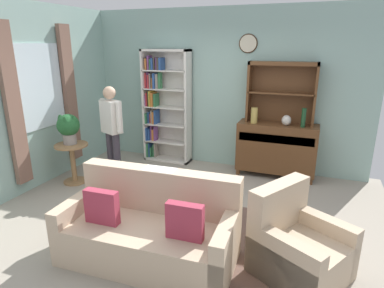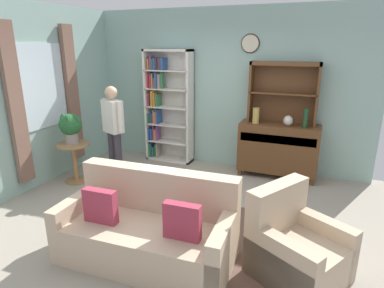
{
  "view_description": "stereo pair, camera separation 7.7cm",
  "coord_description": "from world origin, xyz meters",
  "px_view_note": "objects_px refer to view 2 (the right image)",
  "views": [
    {
      "loc": [
        1.53,
        -3.58,
        2.19
      ],
      "look_at": [
        0.1,
        0.2,
        0.95
      ],
      "focal_mm": 30.59,
      "sensor_mm": 36.0,
      "label": 1
    },
    {
      "loc": [
        1.6,
        -3.55,
        2.19
      ],
      "look_at": [
        0.1,
        0.2,
        0.95
      ],
      "focal_mm": 30.59,
      "sensor_mm": 36.0,
      "label": 2
    }
  ],
  "objects_px": {
    "sideboard": "(278,148)",
    "vase_tall": "(256,116)",
    "vase_round": "(288,121)",
    "book_stack": "(198,192)",
    "bottle_wine": "(305,118)",
    "armchair_floral": "(296,248)",
    "bookshelf": "(165,106)",
    "sideboard_hutch": "(284,84)",
    "potted_plant_large": "(70,126)",
    "person_reading": "(113,127)",
    "plant_stand": "(75,158)",
    "couch_floral": "(149,230)",
    "coffee_table": "(188,198)"
  },
  "relations": [
    {
      "from": "sideboard",
      "to": "vase_tall",
      "type": "bearing_deg",
      "value": -168.37
    },
    {
      "from": "vase_round",
      "to": "book_stack",
      "type": "relative_size",
      "value": 0.95
    },
    {
      "from": "bottle_wine",
      "to": "armchair_floral",
      "type": "relative_size",
      "value": 0.29
    },
    {
      "from": "bookshelf",
      "to": "vase_tall",
      "type": "bearing_deg",
      "value": -5.35
    },
    {
      "from": "bottle_wine",
      "to": "bookshelf",
      "type": "bearing_deg",
      "value": 176.09
    },
    {
      "from": "sideboard",
      "to": "sideboard_hutch",
      "type": "relative_size",
      "value": 1.18
    },
    {
      "from": "potted_plant_large",
      "to": "person_reading",
      "type": "relative_size",
      "value": 0.31
    },
    {
      "from": "vase_round",
      "to": "person_reading",
      "type": "height_order",
      "value": "person_reading"
    },
    {
      "from": "sideboard_hutch",
      "to": "plant_stand",
      "type": "relative_size",
      "value": 1.68
    },
    {
      "from": "book_stack",
      "to": "couch_floral",
      "type": "bearing_deg",
      "value": -109.11
    },
    {
      "from": "plant_stand",
      "to": "bottle_wine",
      "type": "bearing_deg",
      "value": 21.75
    },
    {
      "from": "bottle_wine",
      "to": "potted_plant_large",
      "type": "bearing_deg",
      "value": -158.6
    },
    {
      "from": "sideboard",
      "to": "potted_plant_large",
      "type": "bearing_deg",
      "value": -154.8
    },
    {
      "from": "vase_tall",
      "to": "person_reading",
      "type": "bearing_deg",
      "value": -153.37
    },
    {
      "from": "bottle_wine",
      "to": "couch_floral",
      "type": "bearing_deg",
      "value": -116.56
    },
    {
      "from": "couch_floral",
      "to": "coffee_table",
      "type": "distance_m",
      "value": 0.77
    },
    {
      "from": "coffee_table",
      "to": "bookshelf",
      "type": "bearing_deg",
      "value": 122.31
    },
    {
      "from": "plant_stand",
      "to": "book_stack",
      "type": "xyz_separation_m",
      "value": [
        2.36,
        -0.54,
        0.06
      ]
    },
    {
      "from": "bottle_wine",
      "to": "plant_stand",
      "type": "bearing_deg",
      "value": -158.25
    },
    {
      "from": "sideboard",
      "to": "vase_round",
      "type": "relative_size",
      "value": 7.65
    },
    {
      "from": "vase_round",
      "to": "couch_floral",
      "type": "height_order",
      "value": "vase_round"
    },
    {
      "from": "armchair_floral",
      "to": "potted_plant_large",
      "type": "xyz_separation_m",
      "value": [
        -3.59,
        1.05,
        0.65
      ]
    },
    {
      "from": "bookshelf",
      "to": "bottle_wine",
      "type": "xyz_separation_m",
      "value": [
        2.53,
        -0.17,
        0.0
      ]
    },
    {
      "from": "vase_tall",
      "to": "book_stack",
      "type": "height_order",
      "value": "vase_tall"
    },
    {
      "from": "vase_tall",
      "to": "armchair_floral",
      "type": "height_order",
      "value": "vase_tall"
    },
    {
      "from": "couch_floral",
      "to": "book_stack",
      "type": "height_order",
      "value": "couch_floral"
    },
    {
      "from": "sideboard",
      "to": "coffee_table",
      "type": "relative_size",
      "value": 1.63
    },
    {
      "from": "sideboard_hutch",
      "to": "potted_plant_large",
      "type": "bearing_deg",
      "value": -153.16
    },
    {
      "from": "armchair_floral",
      "to": "sideboard_hutch",
      "type": "bearing_deg",
      "value": 101.28
    },
    {
      "from": "bookshelf",
      "to": "vase_round",
      "type": "relative_size",
      "value": 12.35
    },
    {
      "from": "potted_plant_large",
      "to": "person_reading",
      "type": "height_order",
      "value": "person_reading"
    },
    {
      "from": "sideboard_hutch",
      "to": "couch_floral",
      "type": "xyz_separation_m",
      "value": [
        -0.95,
        -2.88,
        -1.25
      ]
    },
    {
      "from": "bookshelf",
      "to": "couch_floral",
      "type": "height_order",
      "value": "bookshelf"
    },
    {
      "from": "bookshelf",
      "to": "person_reading",
      "type": "distance_m",
      "value": 1.27
    },
    {
      "from": "bookshelf",
      "to": "coffee_table",
      "type": "bearing_deg",
      "value": -57.69
    },
    {
      "from": "sideboard",
      "to": "vase_tall",
      "type": "distance_m",
      "value": 0.67
    },
    {
      "from": "bottle_wine",
      "to": "potted_plant_large",
      "type": "height_order",
      "value": "bottle_wine"
    },
    {
      "from": "vase_tall",
      "to": "potted_plant_large",
      "type": "relative_size",
      "value": 0.54
    },
    {
      "from": "person_reading",
      "to": "bookshelf",
      "type": "bearing_deg",
      "value": 74.48
    },
    {
      "from": "vase_tall",
      "to": "armchair_floral",
      "type": "distance_m",
      "value": 2.69
    },
    {
      "from": "sideboard_hutch",
      "to": "vase_round",
      "type": "xyz_separation_m",
      "value": [
        0.13,
        -0.18,
        -0.55
      ]
    },
    {
      "from": "bookshelf",
      "to": "vase_tall",
      "type": "relative_size",
      "value": 8.07
    },
    {
      "from": "bookshelf",
      "to": "plant_stand",
      "type": "xyz_separation_m",
      "value": [
        -0.9,
        -1.54,
        -0.67
      ]
    },
    {
      "from": "bookshelf",
      "to": "book_stack",
      "type": "distance_m",
      "value": 2.61
    },
    {
      "from": "sideboard_hutch",
      "to": "vase_round",
      "type": "height_order",
      "value": "sideboard_hutch"
    },
    {
      "from": "coffee_table",
      "to": "sideboard_hutch",
      "type": "bearing_deg",
      "value": 68.94
    },
    {
      "from": "sideboard_hutch",
      "to": "armchair_floral",
      "type": "distance_m",
      "value": 2.94
    },
    {
      "from": "bookshelf",
      "to": "book_stack",
      "type": "xyz_separation_m",
      "value": [
        1.46,
        -2.08,
        -0.61
      ]
    },
    {
      "from": "armchair_floral",
      "to": "book_stack",
      "type": "relative_size",
      "value": 5.85
    },
    {
      "from": "bottle_wine",
      "to": "couch_floral",
      "type": "xyz_separation_m",
      "value": [
        -1.34,
        -2.68,
        -0.76
      ]
    }
  ]
}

